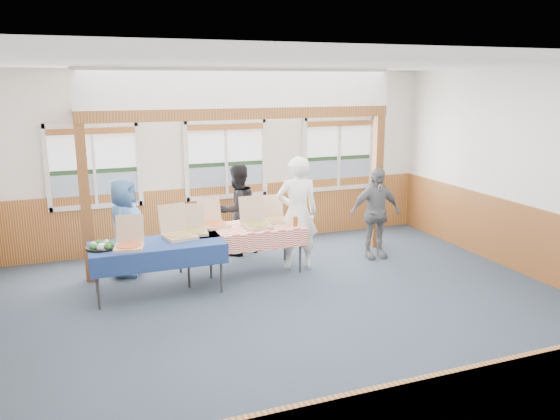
% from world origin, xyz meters
% --- Properties ---
extents(floor, '(8.00, 8.00, 0.00)m').
position_xyz_m(floor, '(0.00, 0.00, 0.00)').
color(floor, '#273340').
rests_on(floor, ground).
extents(ceiling, '(8.00, 8.00, 0.00)m').
position_xyz_m(ceiling, '(0.00, 0.00, 3.20)').
color(ceiling, white).
rests_on(ceiling, wall_back).
extents(wall_back, '(8.00, 0.00, 8.00)m').
position_xyz_m(wall_back, '(0.00, 3.50, 1.60)').
color(wall_back, silver).
rests_on(wall_back, floor).
extents(wall_front, '(8.00, 0.00, 8.00)m').
position_xyz_m(wall_front, '(0.00, -3.50, 1.60)').
color(wall_front, silver).
rests_on(wall_front, floor).
extents(wall_right, '(0.00, 8.00, 8.00)m').
position_xyz_m(wall_right, '(4.00, 0.00, 1.60)').
color(wall_right, silver).
rests_on(wall_right, floor).
extents(wainscot_back, '(7.98, 0.05, 1.10)m').
position_xyz_m(wainscot_back, '(0.00, 3.48, 0.55)').
color(wainscot_back, brown).
rests_on(wainscot_back, floor).
extents(wainscot_right, '(0.05, 6.98, 1.10)m').
position_xyz_m(wainscot_right, '(3.98, 0.00, 0.55)').
color(wainscot_right, brown).
rests_on(wainscot_right, floor).
extents(window_left, '(1.56, 0.10, 1.46)m').
position_xyz_m(window_left, '(-2.30, 3.46, 1.68)').
color(window_left, silver).
rests_on(window_left, wall_back).
extents(window_mid, '(1.56, 0.10, 1.46)m').
position_xyz_m(window_mid, '(0.00, 3.46, 1.68)').
color(window_mid, silver).
rests_on(window_mid, wall_back).
extents(window_right, '(1.56, 0.10, 1.46)m').
position_xyz_m(window_right, '(2.30, 3.46, 1.68)').
color(window_right, silver).
rests_on(window_right, wall_back).
extents(post_left, '(0.15, 0.15, 2.40)m').
position_xyz_m(post_left, '(-2.50, 2.30, 1.20)').
color(post_left, brown).
rests_on(post_left, floor).
extents(post_right, '(0.15, 0.15, 2.40)m').
position_xyz_m(post_right, '(2.50, 2.30, 1.20)').
color(post_right, brown).
rests_on(post_right, floor).
extents(cross_beam, '(5.15, 0.18, 0.18)m').
position_xyz_m(cross_beam, '(0.00, 2.30, 2.49)').
color(cross_beam, brown).
rests_on(cross_beam, post_left).
extents(table_left, '(2.01, 1.26, 0.76)m').
position_xyz_m(table_left, '(-1.60, 1.40, 0.70)').
color(table_left, '#2D2D2D').
rests_on(table_left, floor).
extents(table_right, '(2.05, 1.06, 0.76)m').
position_xyz_m(table_right, '(-0.25, 1.81, 0.70)').
color(table_right, '#2D2D2D').
rests_on(table_right, floor).
extents(pizza_box_a, '(0.47, 0.54, 0.42)m').
position_xyz_m(pizza_box_a, '(-1.99, 1.29, 0.82)').
color(pizza_box_a, tan).
rests_on(pizza_box_a, table_left).
extents(pizza_box_b, '(0.52, 0.59, 0.46)m').
position_xyz_m(pizza_box_b, '(-1.26, 1.56, 0.83)').
color(pizza_box_b, tan).
rests_on(pizza_box_b, table_left).
extents(pizza_box_c, '(0.41, 0.49, 0.41)m').
position_xyz_m(pizza_box_c, '(-1.00, 1.71, 0.82)').
color(pizza_box_c, tan).
rests_on(pizza_box_c, table_right).
extents(pizza_box_d, '(0.47, 0.53, 0.42)m').
position_xyz_m(pizza_box_d, '(-0.61, 2.00, 0.82)').
color(pizza_box_d, tan).
rests_on(pizza_box_d, table_right).
extents(pizza_box_e, '(0.42, 0.51, 0.45)m').
position_xyz_m(pizza_box_e, '(-0.00, 1.73, 0.83)').
color(pizza_box_e, tan).
rests_on(pizza_box_e, table_right).
extents(pizza_box_f, '(0.40, 0.47, 0.40)m').
position_xyz_m(pizza_box_f, '(0.40, 1.95, 0.82)').
color(pizza_box_f, tan).
rests_on(pizza_box_f, table_right).
extents(veggie_tray, '(0.43, 0.43, 0.10)m').
position_xyz_m(veggie_tray, '(-2.35, 1.40, 0.79)').
color(veggie_tray, black).
rests_on(veggie_tray, table_left).
extents(drink_glass, '(0.07, 0.07, 0.15)m').
position_xyz_m(drink_glass, '(0.60, 1.56, 0.83)').
color(drink_glass, brown).
rests_on(drink_glass, table_right).
extents(woman_white, '(0.76, 0.58, 1.85)m').
position_xyz_m(woman_white, '(0.69, 1.71, 0.93)').
color(woman_white, white).
rests_on(woman_white, floor).
extents(woman_black, '(0.94, 0.84, 1.60)m').
position_xyz_m(woman_black, '(-0.01, 2.76, 0.80)').
color(woman_black, black).
rests_on(woman_black, floor).
extents(man_blue, '(0.77, 0.90, 1.57)m').
position_xyz_m(man_blue, '(-1.95, 2.36, 0.78)').
color(man_blue, '#3A6293').
rests_on(man_blue, floor).
extents(person_grey, '(0.95, 0.43, 1.58)m').
position_xyz_m(person_grey, '(2.16, 1.74, 0.79)').
color(person_grey, slate).
rests_on(person_grey, floor).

